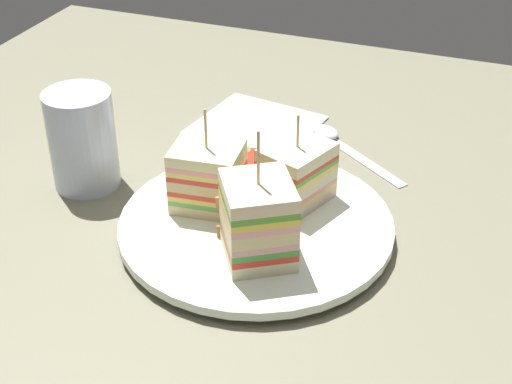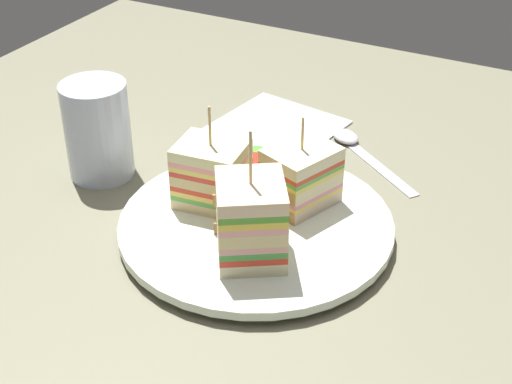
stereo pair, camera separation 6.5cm
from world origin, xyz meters
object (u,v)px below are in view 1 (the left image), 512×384
(sandwich_wedge_2, at_px, (258,220))
(drinking_glass, at_px, (83,146))
(plate, at_px, (256,226))
(napkin, at_px, (256,124))
(chip_pile, at_px, (253,215))
(sandwich_wedge_0, at_px, (296,174))
(sandwich_wedge_1, at_px, (208,177))
(spoon, at_px, (337,140))

(sandwich_wedge_2, distance_m, drinking_glass, 0.22)
(plate, height_order, napkin, plate)
(plate, relative_size, sandwich_wedge_2, 2.10)
(plate, xyz_separation_m, napkin, (0.07, -0.19, -0.01))
(sandwich_wedge_2, height_order, drinking_glass, sandwich_wedge_2)
(plate, bearing_deg, chip_pile, 86.11)
(sandwich_wedge_0, bearing_deg, sandwich_wedge_1, -42.41)
(sandwich_wedge_1, xyz_separation_m, drinking_glass, (0.14, -0.01, -0.00))
(chip_pile, xyz_separation_m, drinking_glass, (0.19, -0.03, 0.02))
(chip_pile, relative_size, napkin, 0.55)
(sandwich_wedge_2, distance_m, spoon, 0.24)
(sandwich_wedge_2, xyz_separation_m, spoon, (-0.00, -0.23, -0.05))
(chip_pile, bearing_deg, sandwich_wedge_2, 116.36)
(sandwich_wedge_1, relative_size, napkin, 0.77)
(sandwich_wedge_1, height_order, napkin, sandwich_wedge_1)
(plate, distance_m, drinking_glass, 0.19)
(drinking_glass, bearing_deg, sandwich_wedge_1, 174.56)
(plate, relative_size, sandwich_wedge_1, 2.51)
(chip_pile, bearing_deg, sandwich_wedge_0, -113.99)
(sandwich_wedge_1, relative_size, drinking_glass, 0.99)
(chip_pile, xyz_separation_m, spoon, (-0.02, -0.19, -0.02))
(spoon, relative_size, napkin, 1.00)
(plate, bearing_deg, drinking_glass, -6.49)
(plate, height_order, sandwich_wedge_1, sandwich_wedge_1)
(napkin, relative_size, drinking_glass, 1.28)
(plate, distance_m, sandwich_wedge_2, 0.06)
(sandwich_wedge_1, relative_size, sandwich_wedge_2, 0.83)
(drinking_glass, bearing_deg, napkin, -123.38)
(plate, distance_m, napkin, 0.21)
(plate, xyz_separation_m, sandwich_wedge_2, (-0.02, 0.05, 0.04))
(sandwich_wedge_2, distance_m, napkin, 0.26)
(sandwich_wedge_2, relative_size, spoon, 0.93)
(sandwich_wedge_2, relative_size, chip_pile, 1.68)
(chip_pile, height_order, spoon, chip_pile)
(napkin, bearing_deg, plate, 110.85)
(spoon, relative_size, drinking_glass, 1.28)
(plate, bearing_deg, sandwich_wedge_1, -9.39)
(sandwich_wedge_1, xyz_separation_m, spoon, (-0.07, -0.18, -0.04))
(plate, xyz_separation_m, sandwich_wedge_0, (-0.02, -0.04, 0.03))
(sandwich_wedge_0, xyz_separation_m, spoon, (-0.00, -0.14, -0.04))
(spoon, bearing_deg, sandwich_wedge_2, 125.27)
(sandwich_wedge_1, distance_m, drinking_glass, 0.14)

